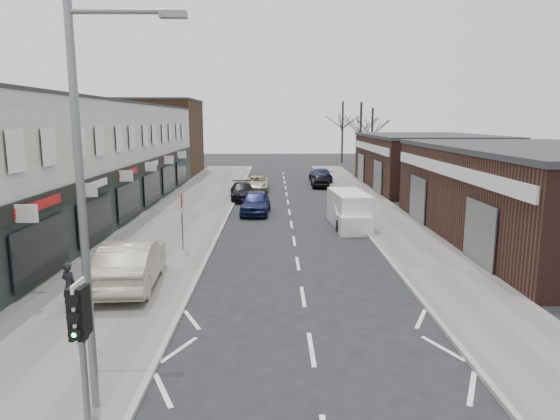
{
  "coord_description": "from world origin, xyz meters",
  "views": [
    {
      "loc": [
        -0.96,
        -10.34,
        5.99
      ],
      "look_at": [
        -0.77,
        8.38,
        2.6
      ],
      "focal_mm": 32.0,
      "sensor_mm": 36.0,
      "label": 1
    }
  ],
  "objects_px": {
    "parked_car_left_c": "(257,183)",
    "parked_car_right_a": "(345,213)",
    "street_lamp": "(90,192)",
    "sedan_on_pavement": "(131,263)",
    "parked_car_right_c": "(321,175)",
    "pedestrian": "(69,285)",
    "warning_sign": "(182,205)",
    "parked_car_left_b": "(243,191)",
    "parked_car_left_a": "(256,202)",
    "parked_car_right_b": "(320,180)",
    "traffic_light": "(80,325)",
    "white_van": "(350,210)"
  },
  "relations": [
    {
      "from": "warning_sign",
      "to": "pedestrian",
      "type": "relative_size",
      "value": 1.8
    },
    {
      "from": "street_lamp",
      "to": "parked_car_right_b",
      "type": "height_order",
      "value": "street_lamp"
    },
    {
      "from": "warning_sign",
      "to": "parked_car_right_c",
      "type": "relative_size",
      "value": 0.57
    },
    {
      "from": "white_van",
      "to": "parked_car_right_c",
      "type": "bearing_deg",
      "value": 84.8
    },
    {
      "from": "parked_car_right_a",
      "to": "warning_sign",
      "type": "bearing_deg",
      "value": 36.08
    },
    {
      "from": "street_lamp",
      "to": "traffic_light",
      "type": "bearing_deg",
      "value": -84.12
    },
    {
      "from": "traffic_light",
      "to": "sedan_on_pavement",
      "type": "relative_size",
      "value": 0.61
    },
    {
      "from": "parked_car_right_b",
      "to": "parked_car_left_c",
      "type": "bearing_deg",
      "value": 20.58
    },
    {
      "from": "white_van",
      "to": "pedestrian",
      "type": "height_order",
      "value": "white_van"
    },
    {
      "from": "parked_car_right_a",
      "to": "parked_car_left_a",
      "type": "bearing_deg",
      "value": -32.13
    },
    {
      "from": "parked_car_right_b",
      "to": "parked_car_right_c",
      "type": "relative_size",
      "value": 0.81
    },
    {
      "from": "traffic_light",
      "to": "warning_sign",
      "type": "distance_m",
      "value": 14.04
    },
    {
      "from": "pedestrian",
      "to": "parked_car_right_a",
      "type": "xyz_separation_m",
      "value": [
        10.53,
        13.39,
        -0.2
      ]
    },
    {
      "from": "warning_sign",
      "to": "parked_car_right_b",
      "type": "bearing_deg",
      "value": 69.57
    },
    {
      "from": "street_lamp",
      "to": "white_van",
      "type": "xyz_separation_m",
      "value": [
        7.81,
        18.24,
        -3.69
      ]
    },
    {
      "from": "white_van",
      "to": "parked_car_right_b",
      "type": "bearing_deg",
      "value": 85.95
    },
    {
      "from": "white_van",
      "to": "pedestrian",
      "type": "xyz_separation_m",
      "value": [
        -10.71,
        -12.74,
        -0.06
      ]
    },
    {
      "from": "street_lamp",
      "to": "sedan_on_pavement",
      "type": "xyz_separation_m",
      "value": [
        -1.57,
        7.68,
        -3.67
      ]
    },
    {
      "from": "white_van",
      "to": "parked_car_left_c",
      "type": "distance_m",
      "value": 15.89
    },
    {
      "from": "sedan_on_pavement",
      "to": "parked_car_right_c",
      "type": "bearing_deg",
      "value": -111.54
    },
    {
      "from": "white_van",
      "to": "parked_car_left_b",
      "type": "relative_size",
      "value": 1.14
    },
    {
      "from": "sedan_on_pavement",
      "to": "parked_car_right_c",
      "type": "distance_m",
      "value": 32.61
    },
    {
      "from": "warning_sign",
      "to": "white_van",
      "type": "distance_m",
      "value": 10.13
    },
    {
      "from": "parked_car_right_c",
      "to": "street_lamp",
      "type": "bearing_deg",
      "value": 75.92
    },
    {
      "from": "parked_car_right_b",
      "to": "parked_car_left_a",
      "type": "bearing_deg",
      "value": 68.55
    },
    {
      "from": "traffic_light",
      "to": "parked_car_right_a",
      "type": "distance_m",
      "value": 21.53
    },
    {
      "from": "traffic_light",
      "to": "parked_car_left_c",
      "type": "height_order",
      "value": "traffic_light"
    },
    {
      "from": "parked_car_left_b",
      "to": "pedestrian",
      "type": "bearing_deg",
      "value": -106.11
    },
    {
      "from": "street_lamp",
      "to": "parked_car_right_a",
      "type": "bearing_deg",
      "value": 68.03
    },
    {
      "from": "parked_car_left_a",
      "to": "parked_car_right_a",
      "type": "distance_m",
      "value": 6.23
    },
    {
      "from": "warning_sign",
      "to": "parked_car_right_a",
      "type": "distance_m",
      "value": 10.38
    },
    {
      "from": "parked_car_left_a",
      "to": "parked_car_left_b",
      "type": "distance_m",
      "value": 5.79
    },
    {
      "from": "pedestrian",
      "to": "parked_car_right_b",
      "type": "distance_m",
      "value": 31.36
    },
    {
      "from": "warning_sign",
      "to": "parked_car_left_a",
      "type": "height_order",
      "value": "warning_sign"
    },
    {
      "from": "white_van",
      "to": "parked_car_right_a",
      "type": "distance_m",
      "value": 0.72
    },
    {
      "from": "warning_sign",
      "to": "parked_car_left_b",
      "type": "bearing_deg",
      "value": 83.33
    },
    {
      "from": "traffic_light",
      "to": "parked_car_left_b",
      "type": "xyz_separation_m",
      "value": [
        1.0,
        29.06,
        -1.76
      ]
    },
    {
      "from": "traffic_light",
      "to": "pedestrian",
      "type": "relative_size",
      "value": 2.07
    },
    {
      "from": "traffic_light",
      "to": "pedestrian",
      "type": "xyz_separation_m",
      "value": [
        -3.03,
        6.72,
        -1.54
      ]
    },
    {
      "from": "pedestrian",
      "to": "parked_car_left_b",
      "type": "relative_size",
      "value": 0.33
    },
    {
      "from": "parked_car_left_b",
      "to": "parked_car_right_c",
      "type": "relative_size",
      "value": 0.96
    },
    {
      "from": "parked_car_right_b",
      "to": "warning_sign",
      "type": "bearing_deg",
      "value": 70.61
    },
    {
      "from": "sedan_on_pavement",
      "to": "parked_car_right_b",
      "type": "xyz_separation_m",
      "value": [
        9.22,
        27.36,
        -0.3
      ]
    },
    {
      "from": "warning_sign",
      "to": "parked_car_left_a",
      "type": "distance_m",
      "value": 9.94
    },
    {
      "from": "parked_car_left_c",
      "to": "parked_car_right_b",
      "type": "distance_m",
      "value": 5.98
    },
    {
      "from": "sedan_on_pavement",
      "to": "parked_car_left_b",
      "type": "relative_size",
      "value": 1.12
    },
    {
      "from": "parked_car_left_c",
      "to": "parked_car_right_a",
      "type": "bearing_deg",
      "value": -68.06
    },
    {
      "from": "white_van",
      "to": "parked_car_right_a",
      "type": "relative_size",
      "value": 1.27
    },
    {
      "from": "warning_sign",
      "to": "parked_car_right_a",
      "type": "xyz_separation_m",
      "value": [
        8.26,
        6.1,
        -1.53
      ]
    },
    {
      "from": "warning_sign",
      "to": "parked_car_left_a",
      "type": "relative_size",
      "value": 0.62
    }
  ]
}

